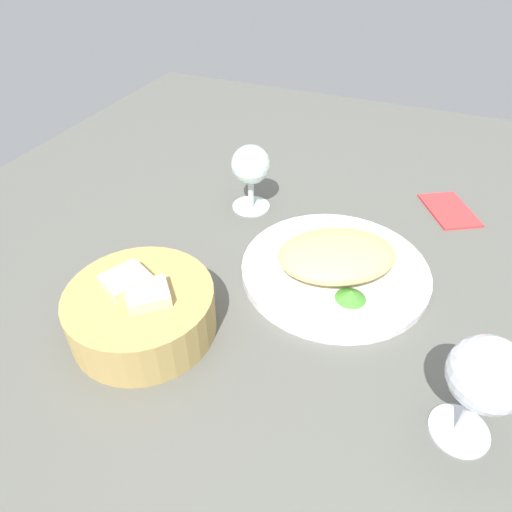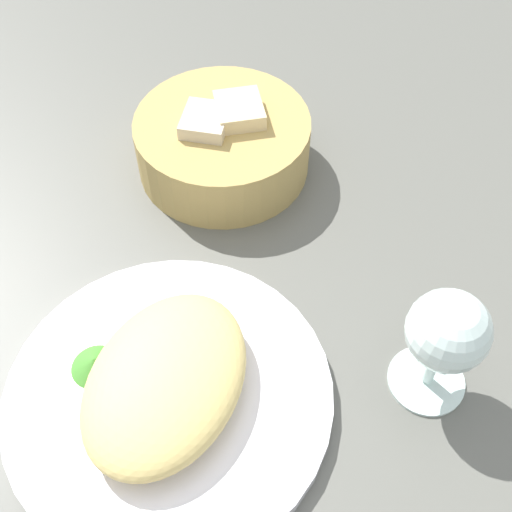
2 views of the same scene
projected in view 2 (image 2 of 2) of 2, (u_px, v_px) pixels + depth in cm
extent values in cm
cube|color=#595A53|center=(192.00, 411.00, 55.79)|extent=(140.00, 140.00, 2.00)
cylinder|color=white|center=(169.00, 396.00, 54.76)|extent=(27.30, 27.30, 1.40)
ellipsoid|color=#DDC271|center=(166.00, 381.00, 52.53)|extent=(20.85, 19.25, 4.21)
cone|color=#41862D|center=(95.00, 363.00, 55.08)|extent=(4.22, 4.22, 1.33)
cylinder|color=tan|center=(223.00, 144.00, 69.61)|extent=(18.33, 18.33, 6.29)
cube|color=beige|center=(240.00, 123.00, 68.25)|extent=(6.47, 6.71, 5.19)
cube|color=beige|center=(206.00, 134.00, 67.44)|extent=(6.70, 6.66, 4.98)
cylinder|color=silver|center=(426.00, 380.00, 56.11)|extent=(6.59, 6.59, 0.60)
cylinder|color=silver|center=(433.00, 366.00, 54.09)|extent=(1.00, 1.00, 4.47)
sphere|color=silver|center=(448.00, 331.00, 49.70)|extent=(6.59, 6.59, 6.59)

